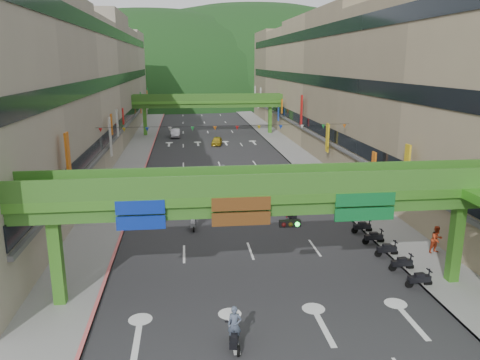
# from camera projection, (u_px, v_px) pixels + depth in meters

# --- Properties ---
(ground) EXTENTS (320.00, 320.00, 0.00)m
(ground) POSITION_uv_depth(u_px,v_px,m) (289.00, 359.00, 20.31)
(ground) COLOR black
(ground) RESTS_ON ground
(road_slab) EXTENTS (18.00, 140.00, 0.02)m
(road_slab) POSITION_uv_depth(u_px,v_px,m) (214.00, 150.00, 68.44)
(road_slab) COLOR #28282B
(road_slab) RESTS_ON ground
(sidewalk_left) EXTENTS (4.00, 140.00, 0.15)m
(sidewalk_left) POSITION_uv_depth(u_px,v_px,m) (138.00, 151.00, 67.16)
(sidewalk_left) COLOR gray
(sidewalk_left) RESTS_ON ground
(sidewalk_right) EXTENTS (4.00, 140.00, 0.15)m
(sidewalk_right) POSITION_uv_depth(u_px,v_px,m) (288.00, 148.00, 69.69)
(sidewalk_right) COLOR gray
(sidewalk_right) RESTS_ON ground
(curb_left) EXTENTS (0.20, 140.00, 0.18)m
(curb_left) POSITION_uv_depth(u_px,v_px,m) (151.00, 151.00, 67.37)
(curb_left) COLOR #CC5959
(curb_left) RESTS_ON ground
(curb_right) EXTENTS (0.20, 140.00, 0.18)m
(curb_right) POSITION_uv_depth(u_px,v_px,m) (275.00, 148.00, 69.46)
(curb_right) COLOR gray
(curb_right) RESTS_ON ground
(building_row_left) EXTENTS (12.80, 95.00, 19.00)m
(building_row_left) POSITION_uv_depth(u_px,v_px,m) (75.00, 85.00, 63.95)
(building_row_left) COLOR #9E937F
(building_row_left) RESTS_ON ground
(building_row_right) EXTENTS (12.80, 95.00, 19.00)m
(building_row_right) POSITION_uv_depth(u_px,v_px,m) (343.00, 83.00, 68.29)
(building_row_right) COLOR gray
(building_row_right) RESTS_ON ground
(overpass_near) EXTENTS (28.00, 12.27, 7.10)m
(overpass_near) POSITION_uv_depth(u_px,v_px,m) (286.00, 207.00, 24.32)
(overpass_near) COLOR #4C9E2D
(overpass_near) RESTS_ON ground
(overpass_far) EXTENTS (28.00, 2.20, 7.10)m
(overpass_far) POSITION_uv_depth(u_px,v_px,m) (208.00, 104.00, 81.55)
(overpass_far) COLOR #4C9E2D
(overpass_far) RESTS_ON ground
(hill_left) EXTENTS (168.00, 140.00, 112.00)m
(hill_left) POSITION_uv_depth(u_px,v_px,m) (154.00, 97.00, 172.60)
(hill_left) COLOR #1C4419
(hill_left) RESTS_ON ground
(hill_right) EXTENTS (208.00, 176.00, 128.00)m
(hill_right) POSITION_uv_depth(u_px,v_px,m) (253.00, 93.00, 196.45)
(hill_right) COLOR #1C4419
(hill_right) RESTS_ON ground
(bunting_string) EXTENTS (26.00, 0.36, 0.47)m
(bunting_string) POSITION_uv_depth(u_px,v_px,m) (226.00, 128.00, 47.73)
(bunting_string) COLOR black
(bunting_string) RESTS_ON ground
(scooter_rider_near) EXTENTS (0.74, 1.59, 2.08)m
(scooter_rider_near) POSITION_uv_depth(u_px,v_px,m) (235.00, 330.00, 20.78)
(scooter_rider_near) COLOR black
(scooter_rider_near) RESTS_ON ground
(scooter_rider_mid) EXTENTS (1.01, 1.58, 2.14)m
(scooter_rider_mid) POSITION_uv_depth(u_px,v_px,m) (291.00, 209.00, 37.48)
(scooter_rider_mid) COLOR black
(scooter_rider_mid) RESTS_ON ground
(scooter_rider_left) EXTENTS (1.09, 1.60, 2.18)m
(scooter_rider_left) POSITION_uv_depth(u_px,v_px,m) (193.00, 216.00, 35.67)
(scooter_rider_left) COLOR gray
(scooter_rider_left) RESTS_ON ground
(scooter_rider_far) EXTENTS (0.84, 1.60, 2.06)m
(scooter_rider_far) POSITION_uv_depth(u_px,v_px,m) (223.00, 174.00, 49.30)
(scooter_rider_far) COLOR maroon
(scooter_rider_far) RESTS_ON ground
(parked_scooter_row) EXTENTS (1.60, 9.35, 1.08)m
(parked_scooter_row) POSITION_uv_depth(u_px,v_px,m) (387.00, 249.00, 30.82)
(parked_scooter_row) COLOR black
(parked_scooter_row) RESTS_ON ground
(car_silver) EXTENTS (1.58, 4.41, 1.45)m
(car_silver) POSITION_uv_depth(u_px,v_px,m) (175.00, 133.00, 79.85)
(car_silver) COLOR silver
(car_silver) RESTS_ON ground
(car_yellow) EXTENTS (2.09, 3.90, 1.26)m
(car_yellow) POSITION_uv_depth(u_px,v_px,m) (217.00, 141.00, 72.27)
(car_yellow) COLOR gold
(car_yellow) RESTS_ON ground
(pedestrian_red) EXTENTS (1.06, 0.92, 1.85)m
(pedestrian_red) POSITION_uv_depth(u_px,v_px,m) (436.00, 242.00, 31.05)
(pedestrian_red) COLOR #AE3518
(pedestrian_red) RESTS_ON ground
(pedestrian_dark) EXTENTS (1.00, 0.51, 1.63)m
(pedestrian_dark) POSITION_uv_depth(u_px,v_px,m) (328.00, 183.00, 46.45)
(pedestrian_dark) COLOR black
(pedestrian_dark) RESTS_ON ground
(pedestrian_blue) EXTENTS (0.88, 0.58, 1.84)m
(pedestrian_blue) POSITION_uv_depth(u_px,v_px,m) (352.00, 202.00, 39.97)
(pedestrian_blue) COLOR #333B5B
(pedestrian_blue) RESTS_ON ground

